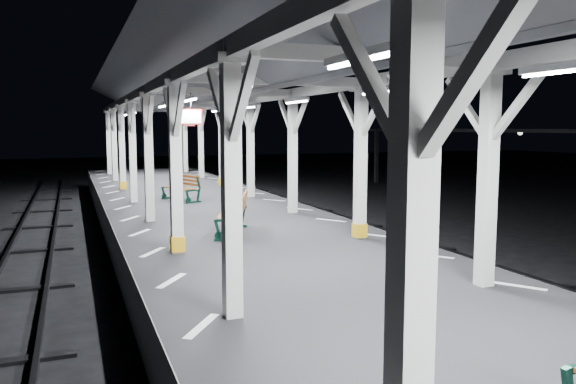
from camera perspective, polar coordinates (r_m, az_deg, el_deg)
ground at (r=10.18m, az=2.50°, el=-13.10°), size 120.00×120.00×0.00m
platform at (r=10.03m, az=2.51°, el=-10.41°), size 6.00×50.00×1.00m
hazard_stripes_left at (r=9.21m, az=-11.74°, el=-8.81°), size 1.00×48.00×0.01m
hazard_stripes_right at (r=11.08m, az=14.29°, el=-6.27°), size 1.00×48.00×0.01m
track_right at (r=12.91m, az=23.55°, el=-9.02°), size 2.20×60.00×0.16m
canopy at (r=9.64m, az=2.69°, el=13.35°), size 5.40×49.00×4.65m
bench_mid at (r=12.87m, az=-5.33°, el=-2.07°), size 1.18×1.85×0.94m
bench_far at (r=19.04m, az=-10.62°, el=0.50°), size 1.10×1.67×0.85m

